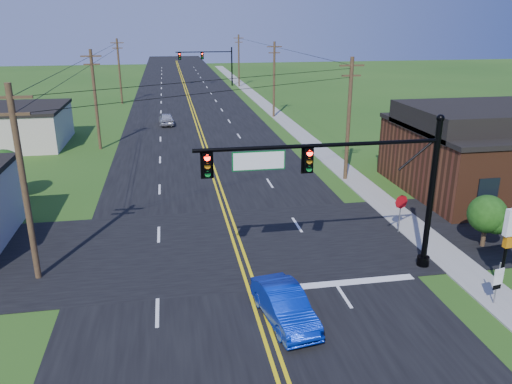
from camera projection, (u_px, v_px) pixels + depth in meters
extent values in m
cube|color=black|center=(193.00, 116.00, 62.11)|extent=(16.00, 220.00, 0.04)
cube|color=black|center=(234.00, 244.00, 26.75)|extent=(70.00, 10.00, 0.04)
cube|color=gray|center=(295.00, 130.00, 54.53)|extent=(2.00, 160.00, 0.08)
cylinder|color=black|center=(431.00, 197.00, 23.31)|extent=(0.28, 0.28, 7.20)
cylinder|color=black|center=(423.00, 261.00, 24.41)|extent=(0.60, 0.60, 0.50)
sphere|color=black|center=(440.00, 118.00, 22.10)|extent=(0.36, 0.36, 0.36)
cylinder|color=black|center=(320.00, 145.00, 21.52)|extent=(11.00, 0.18, 0.18)
cube|color=#055A1E|center=(259.00, 161.00, 21.26)|extent=(2.30, 0.06, 0.85)
cylinder|color=black|center=(232.00, 65.00, 90.30)|extent=(0.28, 0.28, 7.20)
cylinder|color=black|center=(232.00, 84.00, 91.40)|extent=(0.60, 0.60, 0.50)
sphere|color=black|center=(232.00, 44.00, 89.09)|extent=(0.36, 0.36, 0.36)
cylinder|color=black|center=(204.00, 52.00, 88.69)|extent=(10.00, 0.18, 0.18)
cube|color=#055A1E|center=(186.00, 55.00, 88.34)|extent=(2.30, 0.06, 0.85)
cube|color=#562C18|center=(505.00, 159.00, 34.92)|extent=(14.00, 11.00, 4.40)
cube|color=black|center=(511.00, 126.00, 34.15)|extent=(14.20, 11.20, 0.30)
cylinder|color=#3C281B|center=(24.00, 187.00, 21.86)|extent=(0.28, 0.28, 9.00)
cube|color=#3C281B|center=(10.00, 97.00, 20.58)|extent=(1.80, 0.12, 0.12)
cube|color=#3C281B|center=(13.00, 114.00, 20.81)|extent=(1.40, 0.12, 0.12)
cylinder|color=#3C281B|center=(96.00, 101.00, 45.12)|extent=(0.28, 0.28, 9.00)
cube|color=#3C281B|center=(91.00, 56.00, 43.84)|extent=(1.80, 0.12, 0.12)
cube|color=#3C281B|center=(92.00, 64.00, 44.07)|extent=(1.40, 0.12, 0.12)
cylinder|color=#3C281B|center=(120.00, 72.00, 70.24)|extent=(0.28, 0.28, 9.00)
cube|color=#3C281B|center=(117.00, 43.00, 68.96)|extent=(1.80, 0.12, 0.12)
cube|color=#3C281B|center=(117.00, 48.00, 69.19)|extent=(1.40, 0.12, 0.12)
cylinder|color=#3C281B|center=(349.00, 121.00, 36.21)|extent=(0.28, 0.28, 9.00)
cube|color=#3C281B|center=(352.00, 65.00, 34.93)|extent=(1.80, 0.12, 0.12)
cube|color=#3C281B|center=(351.00, 76.00, 35.16)|extent=(1.40, 0.12, 0.12)
cylinder|color=#3C281B|center=(274.00, 80.00, 60.40)|extent=(0.28, 0.28, 9.00)
cube|color=#3C281B|center=(274.00, 47.00, 59.12)|extent=(1.80, 0.12, 0.12)
cube|color=#3C281B|center=(274.00, 53.00, 59.35)|extent=(1.40, 0.12, 0.12)
cylinder|color=#3C281B|center=(239.00, 61.00, 88.31)|extent=(0.28, 0.28, 9.00)
cube|color=#3C281B|center=(239.00, 38.00, 87.04)|extent=(1.80, 0.12, 0.12)
cube|color=#3C281B|center=(239.00, 42.00, 87.26)|extent=(1.40, 0.12, 0.12)
cylinder|color=#3C281B|center=(399.00, 151.00, 42.12)|extent=(0.24, 0.24, 1.85)
sphere|color=#183F0F|center=(401.00, 132.00, 41.57)|extent=(3.00, 3.00, 3.00)
cylinder|color=#3C281B|center=(484.00, 235.00, 26.36)|extent=(0.24, 0.24, 1.32)
sphere|color=#183F0F|center=(487.00, 214.00, 25.97)|extent=(2.00, 2.00, 2.00)
cylinder|color=#3C281B|center=(8.00, 187.00, 33.50)|extent=(0.24, 0.24, 1.54)
sphere|color=#183F0F|center=(4.00, 167.00, 33.04)|extent=(2.40, 2.40, 2.40)
imported|color=#0829B7|center=(285.00, 306.00, 19.74)|extent=(2.12, 4.43, 1.40)
imported|color=silver|center=(166.00, 119.00, 56.93)|extent=(1.85, 4.03, 1.34)
cylinder|color=slate|center=(497.00, 284.00, 20.82)|extent=(0.07, 0.07, 1.99)
cube|color=white|center=(500.00, 272.00, 20.60)|extent=(0.50, 0.12, 0.27)
cube|color=white|center=(498.00, 279.00, 20.72)|extent=(0.50, 0.12, 0.50)
cube|color=black|center=(497.00, 287.00, 20.84)|extent=(0.41, 0.10, 0.20)
cylinder|color=slate|center=(400.00, 215.00, 27.96)|extent=(0.08, 0.08, 2.12)
cylinder|color=#A20910|center=(401.00, 202.00, 27.67)|extent=(0.80, 0.19, 0.81)
cylinder|color=black|center=(506.00, 250.00, 21.98)|extent=(0.16, 0.16, 3.69)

